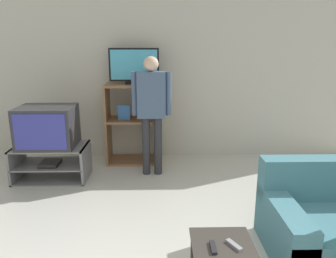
% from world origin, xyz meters
% --- Properties ---
extents(wall_back, '(6.40, 0.06, 2.60)m').
position_xyz_m(wall_back, '(0.00, 3.83, 1.30)').
color(wall_back, beige).
rests_on(wall_back, ground_plane).
extents(tv_stand, '(0.96, 0.56, 0.47)m').
position_xyz_m(tv_stand, '(-1.51, 2.86, 0.23)').
color(tv_stand, slate).
rests_on(tv_stand, ground_plane).
extents(television_main, '(0.73, 0.57, 0.54)m').
position_xyz_m(television_main, '(-1.52, 2.87, 0.73)').
color(television_main, '#2D2D33').
rests_on(television_main, tv_stand).
extents(media_shelf, '(0.84, 0.47, 1.21)m').
position_xyz_m(media_shelf, '(-0.43, 3.52, 0.62)').
color(media_shelf, '#8E6642').
rests_on(media_shelf, ground_plane).
extents(television_flat, '(0.73, 0.20, 0.52)m').
position_xyz_m(television_flat, '(-0.41, 3.54, 1.46)').
color(television_flat, black).
rests_on(television_flat, media_shelf).
extents(snack_table, '(0.44, 0.44, 0.43)m').
position_xyz_m(snack_table, '(0.42, 0.67, 0.37)').
color(snack_table, '#38332D').
rests_on(snack_table, ground_plane).
extents(remote_control_black, '(0.04, 0.14, 0.02)m').
position_xyz_m(remote_control_black, '(0.34, 0.62, 0.44)').
color(remote_control_black, '#232328').
rests_on(remote_control_black, snack_table).
extents(remote_control_white, '(0.10, 0.14, 0.02)m').
position_xyz_m(remote_control_white, '(0.49, 0.65, 0.44)').
color(remote_control_white, gray).
rests_on(remote_control_white, snack_table).
extents(person_standing_adult, '(0.53, 0.20, 1.64)m').
position_xyz_m(person_standing_adult, '(-0.14, 3.01, 1.00)').
color(person_standing_adult, '#2D2D33').
rests_on(person_standing_adult, ground_plane).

